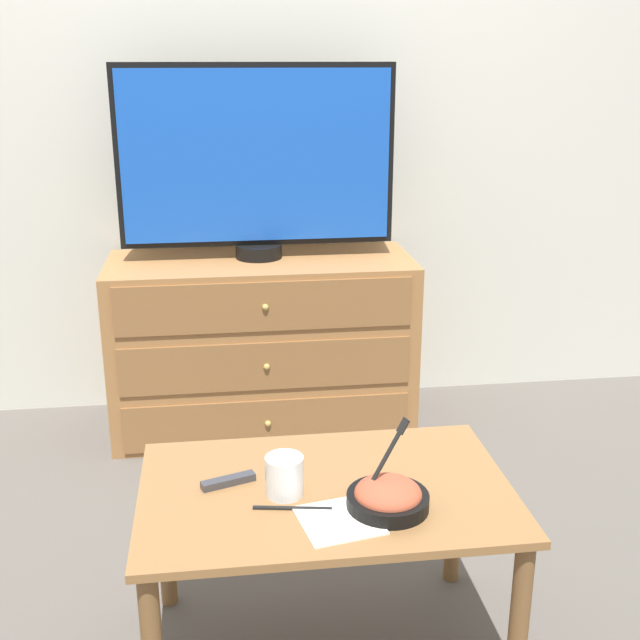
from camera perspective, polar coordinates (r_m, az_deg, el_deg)
The scene contains 10 objects.
ground_plane at distance 3.53m, azimuth -4.73°, elevation -5.47°, with size 12.00×12.00×0.00m, color #56514C.
wall_back at distance 3.26m, azimuth -5.37°, elevation 16.12°, with size 12.00×0.05×2.60m.
dresser at distance 3.16m, azimuth -4.12°, elevation -1.73°, with size 1.16×0.49×0.68m.
tv at distance 3.02m, azimuth -4.53°, elevation 11.23°, with size 1.03×0.18×0.71m.
coffee_table at distance 1.95m, azimuth 0.41°, elevation -13.62°, with size 0.87×0.56×0.46m.
takeout_bowl at distance 1.83m, azimuth 4.85°, elevation -12.43°, with size 0.18×0.18×0.20m.
drink_cup at distance 1.87m, azimuth -2.55°, elevation -11.18°, with size 0.09×0.09×0.09m.
napkin at distance 1.79m, azimuth 1.36°, elevation -14.05°, with size 0.20×0.20×0.00m.
knife at distance 1.83m, azimuth -1.98°, elevation -13.23°, with size 0.18×0.04×0.01m.
remote_control at distance 1.93m, azimuth -6.54°, elevation -11.31°, with size 0.13×0.07×0.02m.
Camera 1 is at (-0.14, -3.23, 1.42)m, focal length 45.00 mm.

